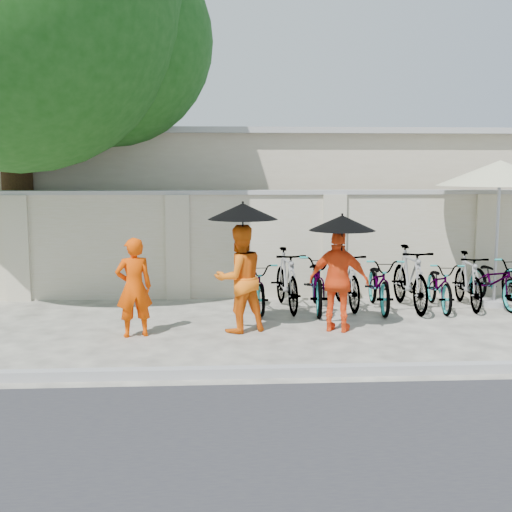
{
  "coord_description": "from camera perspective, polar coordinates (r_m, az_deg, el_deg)",
  "views": [
    {
      "loc": [
        -0.22,
        -9.13,
        2.46
      ],
      "look_at": [
        0.37,
        1.0,
        1.1
      ],
      "focal_mm": 45.0,
      "sensor_mm": 36.0,
      "label": 1
    }
  ],
  "objects": [
    {
      "name": "bike_3",
      "position": [
        11.63,
        8.04,
        -2.02
      ],
      "size": [
        0.6,
        1.77,
        1.05
      ],
      "primitive_type": "imported",
      "rotation": [
        0.0,
        0.0,
        0.06
      ],
      "color": "#A3A4AB",
      "rests_on": "ground"
    },
    {
      "name": "bike_2",
      "position": [
        11.35,
        5.53,
        -2.26
      ],
      "size": [
        0.86,
        2.02,
        1.03
      ],
      "primitive_type": "imported",
      "rotation": [
        0.0,
        0.0,
        -0.09
      ],
      "color": "#A3A4AB",
      "rests_on": "ground"
    },
    {
      "name": "parasol_right",
      "position": [
        9.67,
        7.66,
        2.94
      ],
      "size": [
        1.0,
        1.0,
        0.91
      ],
      "color": "black",
      "rests_on": "ground"
    },
    {
      "name": "kerb",
      "position": [
        7.81,
        -1.61,
        -10.27
      ],
      "size": [
        40.0,
        0.16,
        0.12
      ],
      "primitive_type": "cube",
      "color": "#9F9F9F",
      "rests_on": "ground"
    },
    {
      "name": "shade_tree",
      "position": [
        12.85,
        -19.93,
        19.04
      ],
      "size": [
        6.7,
        6.2,
        8.2
      ],
      "color": "#472D16",
      "rests_on": "ground"
    },
    {
      "name": "monk_center",
      "position": [
        9.77,
        -1.48,
        -2.01
      ],
      "size": [
        0.99,
        0.9,
        1.65
      ],
      "primitive_type": "imported",
      "rotation": [
        0.0,
        0.0,
        3.56
      ],
      "color": "orange",
      "rests_on": "ground"
    },
    {
      "name": "bike_1",
      "position": [
        11.35,
        2.75,
        -2.1
      ],
      "size": [
        0.68,
        1.85,
        1.09
      ],
      "primitive_type": "imported",
      "rotation": [
        0.0,
        0.0,
        0.09
      ],
      "color": "#A3A4AB",
      "rests_on": "ground"
    },
    {
      "name": "monk_left",
      "position": [
        9.65,
        -10.8,
        -2.76
      ],
      "size": [
        0.62,
        0.49,
        1.48
      ],
      "primitive_type": "imported",
      "rotation": [
        0.0,
        0.0,
        3.43
      ],
      "color": "#F14501",
      "rests_on": "ground"
    },
    {
      "name": "monk_right",
      "position": [
        9.86,
        7.37,
        -2.22
      ],
      "size": [
        0.99,
        0.71,
        1.57
      ],
      "primitive_type": "imported",
      "rotation": [
        0.0,
        0.0,
        2.74
      ],
      "color": "#FF4C16",
      "rests_on": "ground"
    },
    {
      "name": "parasol_center",
      "position": [
        9.57,
        -1.18,
        4.0
      ],
      "size": [
        1.06,
        1.06,
        1.04
      ],
      "color": "black",
      "rests_on": "ground"
    },
    {
      "name": "compound_wall",
      "position": [
        12.47,
        2.29,
        0.91
      ],
      "size": [
        20.0,
        0.3,
        2.0
      ],
      "primitive_type": "cube",
      "color": "beige",
      "rests_on": "ground"
    },
    {
      "name": "ground",
      "position": [
        9.45,
        -1.92,
        -7.45
      ],
      "size": [
        80.0,
        80.0,
        0.0
      ],
      "primitive_type": "plane",
      "color": "beige"
    },
    {
      "name": "bike_4",
      "position": [
        11.54,
        10.92,
        -2.39
      ],
      "size": [
        0.75,
        1.86,
        0.96
      ],
      "primitive_type": "imported",
      "rotation": [
        0.0,
        0.0,
        -0.06
      ],
      "color": "#A3A4AB",
      "rests_on": "ground"
    },
    {
      "name": "bike_7",
      "position": [
        12.13,
        18.33,
        -2.06
      ],
      "size": [
        0.63,
        1.7,
        1.0
      ],
      "primitive_type": "imported",
      "rotation": [
        0.0,
        0.0,
        -0.1
      ],
      "color": "#A3A4AB",
      "rests_on": "ground"
    },
    {
      "name": "bike_5",
      "position": [
        11.68,
        13.51,
        -1.92
      ],
      "size": [
        0.58,
        1.89,
        1.13
      ],
      "primitive_type": "imported",
      "rotation": [
        0.0,
        0.0,
        0.03
      ],
      "color": "#A3A4AB",
      "rests_on": "ground"
    },
    {
      "name": "bike_8",
      "position": [
        12.43,
        20.5,
        -2.04
      ],
      "size": [
        0.83,
        1.87,
        0.95
      ],
      "primitive_type": "imported",
      "rotation": [
        0.0,
        0.0,
        0.11
      ],
      "color": "#A3A4AB",
      "rests_on": "ground"
    },
    {
      "name": "bike_0",
      "position": [
        11.33,
        -0.01,
        -2.63
      ],
      "size": [
        0.78,
        1.74,
        0.88
      ],
      "primitive_type": "imported",
      "rotation": [
        0.0,
        0.0,
        0.12
      ],
      "color": "#A3A4AB",
      "rests_on": "ground"
    },
    {
      "name": "patio_umbrella",
      "position": [
        12.3,
        20.86,
        6.77
      ],
      "size": [
        2.72,
        2.72,
        2.64
      ],
      "rotation": [
        0.0,
        0.0,
        -0.27
      ],
      "color": "#9F9F9F",
      "rests_on": "ground"
    },
    {
      "name": "bike_6",
      "position": [
        11.86,
        16.03,
        -2.5
      ],
      "size": [
        0.72,
        1.7,
        0.87
      ],
      "primitive_type": "imported",
      "rotation": [
        0.0,
        0.0,
        -0.09
      ],
      "color": "#A3A4AB",
      "rests_on": "ground"
    },
    {
      "name": "building_behind",
      "position": [
        16.3,
        4.51,
        4.59
      ],
      "size": [
        14.0,
        6.0,
        3.2
      ],
      "primitive_type": "cube",
      "color": "beige",
      "rests_on": "ground"
    }
  ]
}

